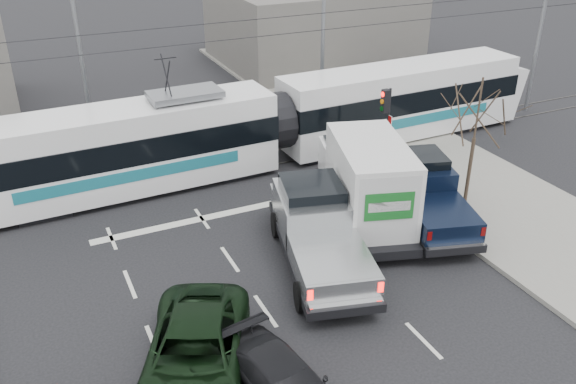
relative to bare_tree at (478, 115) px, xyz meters
name	(u,v)px	position (x,y,z in m)	size (l,w,h in m)	color
ground	(317,296)	(-7.60, -2.50, -3.79)	(120.00, 120.00, 0.00)	black
sidewalk_right	(541,229)	(1.40, -2.50, -3.72)	(6.00, 60.00, 0.15)	gray
rails	(211,169)	(-7.60, 7.50, -3.78)	(60.00, 1.60, 0.03)	#33302D
building_right	(312,25)	(4.40, 21.50, -1.29)	(12.00, 10.00, 5.00)	#615C58
bare_tree	(478,115)	(0.00, 0.00, 0.00)	(2.40, 2.40, 5.00)	#47382B
traffic_signal	(386,113)	(-1.13, 4.00, -1.05)	(0.44, 0.44, 3.60)	black
street_lamp_near	(320,18)	(-0.29, 11.50, 1.32)	(2.38, 0.25, 9.00)	slate
street_lamp_far	(73,32)	(-11.79, 13.50, 1.32)	(2.38, 0.25, 9.00)	slate
catenary	(205,82)	(-7.60, 7.50, 0.09)	(60.00, 0.20, 7.00)	black
tram	(275,123)	(-4.72, 7.07, -1.95)	(25.49, 3.36, 5.19)	white
silver_pickup	(317,228)	(-6.68, -0.68, -2.60)	(3.82, 6.96, 2.40)	black
box_truck	(366,181)	(-3.97, 0.81, -2.17)	(4.09, 6.96, 3.29)	black
navy_pickup	(424,192)	(-2.00, -0.04, -2.63)	(3.51, 5.92, 2.35)	black
green_car	(195,354)	(-11.90, -4.18, -3.05)	(2.45, 5.32, 1.48)	black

